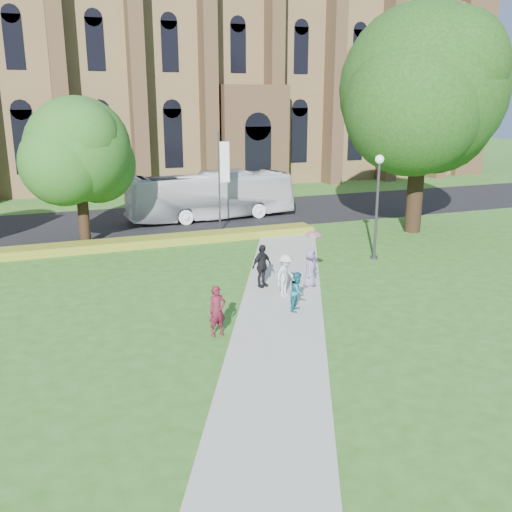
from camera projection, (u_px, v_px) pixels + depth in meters
name	position (u px, v px, depth m)	size (l,w,h in m)	color
ground	(291.00, 324.00, 20.58)	(160.00, 160.00, 0.00)	#305D1B
road	(171.00, 218.00, 38.61)	(160.00, 10.00, 0.02)	black
footpath	(280.00, 314.00, 21.47)	(3.20, 30.00, 0.04)	#B2B2A8
flower_hedge	(162.00, 241.00, 31.74)	(18.00, 1.40, 0.45)	gold
cathedral	(222.00, 44.00, 56.32)	(52.60, 18.25, 28.00)	brown
streetlamp	(378.00, 194.00, 28.10)	(0.44, 0.44, 5.24)	#38383D
large_tree	(423.00, 89.00, 32.66)	(9.60, 9.60, 13.20)	#332114
street_tree_1	(78.00, 150.00, 30.22)	(5.60, 5.60, 8.05)	#332114
banner_pole_0	(221.00, 176.00, 34.09)	(0.70, 0.10, 6.00)	#38383D
tour_coach	(211.00, 196.00, 38.08)	(2.63, 11.26, 3.14)	silver
pedestrian_0	(217.00, 311.00, 19.33)	(0.64, 0.42, 1.76)	#571324
pedestrian_1	(298.00, 291.00, 21.64)	(0.74, 0.58, 1.52)	#18667B
pedestrian_2	(285.00, 275.00, 23.23)	(1.14, 0.65, 1.76)	#B8B8B8
pedestrian_3	(262.00, 266.00, 24.33)	(1.09, 0.45, 1.86)	black
pedestrian_4	(310.00, 268.00, 24.32)	(0.82, 0.54, 1.69)	slate
parasol	(313.00, 241.00, 24.16)	(0.73, 0.73, 0.64)	#C2899C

